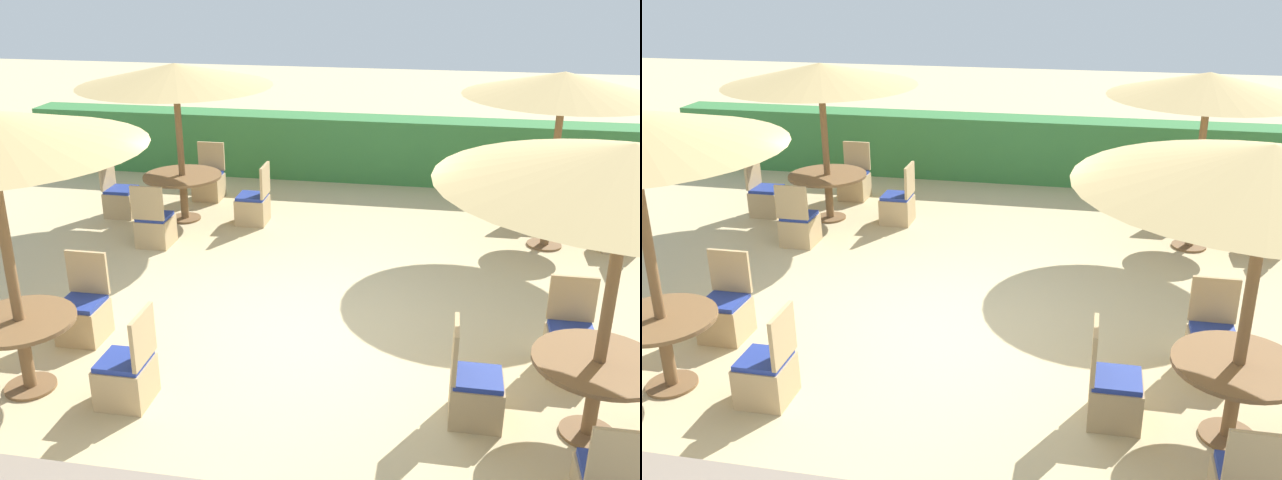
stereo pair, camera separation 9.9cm
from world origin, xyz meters
TOP-DOWN VIEW (x-y plane):
  - ground_plane at (0.00, 0.00)m, footprint 40.00×40.00m
  - hedge_row at (0.00, 6.01)m, footprint 13.00×0.70m
  - round_table_front_left at (-2.44, -1.43)m, footprint 1.01×1.01m
  - patio_chair_front_left_east at (-1.42, -1.46)m, footprint 0.46×0.46m
  - patio_chair_front_left_north at (-2.38, -0.44)m, footprint 0.46×0.46m
  - parasol_back_left at (-2.65, 3.32)m, footprint 2.86×2.86m
  - round_table_back_left at (-2.65, 3.32)m, footprint 1.20×1.20m
  - patio_chair_back_left_west at (-3.70, 3.32)m, footprint 0.46×0.46m
  - patio_chair_back_left_south at (-2.67, 2.22)m, footprint 0.46×0.46m
  - patio_chair_back_left_east at (-1.54, 3.36)m, footprint 0.46×0.46m
  - patio_chair_back_left_north at (-2.60, 4.39)m, footprint 0.46×0.46m
  - parasol_front_right at (2.68, -1.23)m, footprint 2.93×2.93m
  - round_table_front_right at (2.68, -1.23)m, footprint 1.09×1.09m
  - patio_chair_front_right_west at (1.70, -1.17)m, footprint 0.46×0.46m
  - patio_chair_front_right_north at (2.65, -0.16)m, footprint 0.46×0.46m
  - parasol_back_right at (2.78, 3.18)m, footprint 2.64×2.64m
  - round_table_back_right at (2.78, 3.18)m, footprint 0.99×0.99m
  - patio_chair_back_right_north at (2.75, 4.18)m, footprint 0.46×0.46m
  - patio_chair_back_right_east at (3.78, 3.23)m, footprint 0.46×0.46m

SIDE VIEW (x-z plane):
  - ground_plane at x=0.00m, z-range 0.00..0.00m
  - patio_chair_front_left_east at x=-1.42m, z-range -0.20..0.73m
  - patio_chair_front_left_north at x=-2.38m, z-range -0.20..0.73m
  - patio_chair_back_left_west at x=-3.70m, z-range -0.20..0.73m
  - patio_chair_back_left_south at x=-2.67m, z-range -0.20..0.73m
  - patio_chair_back_left_east at x=-1.54m, z-range -0.20..0.73m
  - patio_chair_back_left_north at x=-2.60m, z-range -0.20..0.73m
  - patio_chair_front_right_west at x=1.70m, z-range -0.20..0.73m
  - patio_chair_front_right_north at x=2.65m, z-range -0.20..0.73m
  - patio_chair_back_right_north at x=2.75m, z-range -0.20..0.73m
  - patio_chair_back_right_east at x=3.78m, z-range -0.20..0.73m
  - round_table_front_left at x=-2.44m, z-range 0.20..0.94m
  - round_table_back_right at x=2.78m, z-range 0.20..0.95m
  - hedge_row at x=0.00m, z-range 0.00..1.15m
  - round_table_front_right at x=2.68m, z-range 0.22..0.95m
  - round_table_back_left at x=-2.65m, z-range 0.23..0.95m
  - parasol_back_left at x=-2.65m, z-range 1.03..3.43m
  - parasol_back_right at x=2.78m, z-range 1.05..3.50m
  - parasol_front_right at x=2.68m, z-range 1.11..3.68m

